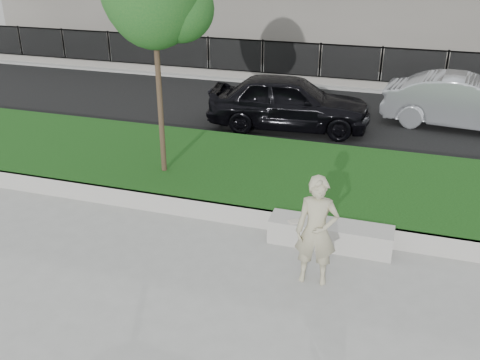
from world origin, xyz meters
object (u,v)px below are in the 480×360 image
(car_silver, at_px, (465,102))
(man, at_px, (317,231))
(car_dark, at_px, (289,102))
(stone_bench, at_px, (330,234))
(book, at_px, (295,222))

(car_silver, bearing_deg, man, 169.13)
(car_silver, bearing_deg, car_dark, 114.54)
(stone_bench, xyz_separation_m, car_silver, (2.66, 7.67, 0.56))
(stone_bench, relative_size, man, 1.20)
(man, xyz_separation_m, car_dark, (-2.10, 7.24, -0.10))
(stone_bench, bearing_deg, car_dark, 109.71)
(stone_bench, height_order, man, man)
(book, xyz_separation_m, car_silver, (3.29, 7.82, 0.33))
(book, bearing_deg, car_silver, 30.32)
(man, distance_m, car_dark, 7.54)
(man, height_order, car_dark, man)
(stone_bench, distance_m, car_silver, 8.14)
(man, xyz_separation_m, car_silver, (2.74, 8.83, -0.13))
(stone_bench, xyz_separation_m, man, (-0.08, -1.16, 0.70))
(man, height_order, car_silver, man)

